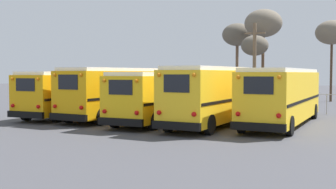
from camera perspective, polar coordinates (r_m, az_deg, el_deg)
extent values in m
plane|color=#424247|center=(25.78, 0.37, -3.48)|extent=(160.00, 160.00, 0.00)
cube|color=#E5A00C|center=(28.94, -11.78, 0.25)|extent=(2.70, 10.29, 2.41)
cube|color=white|center=(28.91, -11.81, 2.84)|extent=(2.49, 9.87, 0.20)
cube|color=black|center=(25.05, -18.75, -2.60)|extent=(2.53, 0.25, 0.36)
cube|color=black|center=(24.96, -18.77, 1.26)|extent=(1.36, 0.06, 0.72)
sphere|color=red|center=(25.64, -20.30, -1.42)|extent=(0.22, 0.22, 0.22)
sphere|color=orange|center=(25.58, -20.36, 2.00)|extent=(0.18, 0.18, 0.18)
sphere|color=red|center=(24.37, -17.19, -1.59)|extent=(0.22, 0.22, 0.22)
sphere|color=orange|center=(24.31, -17.24, 2.01)|extent=(0.18, 0.18, 0.18)
cube|color=black|center=(29.70, -13.72, -0.05)|extent=(0.24, 10.03, 0.14)
cube|color=black|center=(28.23, -9.73, -0.16)|extent=(0.24, 10.03, 0.14)
cylinder|color=black|center=(32.79, -9.45, -1.27)|extent=(0.30, 1.02, 1.01)
cylinder|color=black|center=(31.56, -5.96, -1.41)|extent=(0.30, 1.02, 1.01)
cylinder|color=black|center=(26.81, -18.59, -2.31)|extent=(0.30, 1.02, 1.01)
cylinder|color=black|center=(25.29, -14.75, -2.56)|extent=(0.30, 1.02, 1.01)
cube|color=#E5A00C|center=(26.77, -6.57, 0.31)|extent=(2.98, 9.54, 2.66)
cube|color=white|center=(26.74, -6.58, 3.37)|extent=(2.77, 9.16, 0.20)
cube|color=black|center=(23.16, -13.39, -3.01)|extent=(2.52, 0.34, 0.36)
cube|color=black|center=(23.06, -13.41, 1.65)|extent=(1.35, 0.11, 0.80)
sphere|color=red|center=(23.73, -15.08, -1.55)|extent=(0.22, 0.22, 0.22)
sphere|color=orange|center=(23.66, -15.13, 2.58)|extent=(0.18, 0.18, 0.18)
sphere|color=red|center=(22.49, -11.68, -1.75)|extent=(0.22, 0.22, 0.22)
sphere|color=orange|center=(22.42, -11.73, 2.60)|extent=(0.18, 0.18, 0.18)
cube|color=black|center=(27.52, -8.67, -0.05)|extent=(0.54, 9.22, 0.14)
cube|color=black|center=(26.08, -4.34, -0.19)|extent=(0.54, 9.22, 0.14)
cylinder|color=black|center=(30.30, -4.59, -1.63)|extent=(0.33, 0.97, 0.96)
cylinder|color=black|center=(29.10, -0.80, -1.81)|extent=(0.33, 0.97, 0.96)
cylinder|color=black|center=(24.92, -13.28, -2.68)|extent=(0.33, 0.97, 0.96)
cylinder|color=black|center=(23.44, -9.10, -2.99)|extent=(0.33, 0.97, 0.96)
cube|color=yellow|center=(25.00, -0.35, -0.17)|extent=(2.56, 10.24, 2.40)
cube|color=white|center=(24.96, -0.35, 2.81)|extent=(2.36, 9.83, 0.20)
cube|color=black|center=(20.57, -6.48, -3.72)|extent=(2.47, 0.23, 0.36)
cube|color=black|center=(20.46, -6.47, 0.98)|extent=(1.33, 0.05, 0.72)
sphere|color=red|center=(20.99, -8.61, -2.28)|extent=(0.22, 0.22, 0.22)
sphere|color=orange|center=(20.91, -8.65, 1.88)|extent=(0.18, 0.18, 0.18)
sphere|color=red|center=(20.05, -4.28, -2.49)|extent=(0.22, 0.22, 0.22)
sphere|color=orange|center=(19.97, -4.30, 1.86)|extent=(0.18, 0.18, 0.18)
cube|color=black|center=(25.55, -2.82, -0.51)|extent=(0.17, 10.00, 0.14)
cube|color=black|center=(24.52, 2.23, -0.66)|extent=(0.17, 10.00, 0.14)
cylinder|color=black|center=(28.99, 0.84, -1.85)|extent=(0.29, 0.93, 0.93)
cylinder|color=black|center=(28.15, 5.04, -2.01)|extent=(0.29, 0.93, 0.93)
cylinder|color=black|center=(22.29, -7.16, -3.31)|extent=(0.29, 0.93, 0.93)
cylinder|color=black|center=(21.19, -1.97, -3.62)|extent=(0.29, 0.93, 0.93)
cube|color=yellow|center=(23.52, 6.70, -0.03)|extent=(2.62, 10.34, 2.68)
cube|color=white|center=(23.49, 6.72, 3.48)|extent=(2.42, 9.92, 0.20)
cube|color=black|center=(18.88, 1.10, -4.26)|extent=(2.37, 0.27, 0.36)
cube|color=black|center=(18.76, 1.14, 1.51)|extent=(1.27, 0.07, 0.80)
sphere|color=red|center=(19.21, -1.23, -2.47)|extent=(0.22, 0.22, 0.22)
sphere|color=orange|center=(19.13, -1.24, 2.68)|extent=(0.18, 0.18, 0.18)
sphere|color=red|center=(18.45, 3.51, -2.69)|extent=(0.22, 0.22, 0.22)
sphere|color=orange|center=(18.36, 3.53, 2.67)|extent=(0.18, 0.18, 0.18)
cube|color=black|center=(23.97, 4.08, -0.44)|extent=(0.32, 10.06, 0.14)
cube|color=black|center=(23.14, 9.41, -0.59)|extent=(0.32, 10.06, 0.14)
cylinder|color=black|center=(27.57, 7.41, -2.09)|extent=(0.31, 0.97, 0.96)
cylinder|color=black|center=(26.91, 11.73, -2.25)|extent=(0.31, 0.97, 0.96)
cylinder|color=black|center=(20.56, 0.06, -3.77)|extent=(0.31, 0.97, 0.96)
cylinder|color=black|center=(19.67, 5.66, -4.09)|extent=(0.31, 0.97, 0.96)
cube|color=yellow|center=(24.12, 15.33, -0.16)|extent=(2.60, 10.75, 2.59)
cube|color=white|center=(24.09, 15.37, 3.16)|extent=(2.40, 10.32, 0.20)
cube|color=black|center=(18.98, 12.06, -4.31)|extent=(2.47, 0.24, 0.36)
cube|color=black|center=(18.86, 12.14, 1.22)|extent=(1.33, 0.05, 0.78)
sphere|color=red|center=(19.16, 9.45, -2.62)|extent=(0.22, 0.22, 0.22)
sphere|color=orange|center=(19.07, 9.49, 2.35)|extent=(0.18, 0.18, 0.18)
sphere|color=red|center=(18.71, 14.76, -2.81)|extent=(0.22, 0.22, 0.22)
sphere|color=orange|center=(18.62, 14.83, 2.28)|extent=(0.18, 0.18, 0.18)
cube|color=black|center=(24.40, 12.51, -0.55)|extent=(0.20, 10.49, 0.14)
cube|color=black|center=(23.93, 18.19, -0.69)|extent=(0.20, 10.49, 0.14)
cylinder|color=black|center=(28.39, 14.68, -2.04)|extent=(0.30, 0.94, 0.94)
cylinder|color=black|center=(28.01, 19.20, -2.17)|extent=(0.30, 0.94, 0.94)
cylinder|color=black|center=(20.57, 9.96, -3.85)|extent=(0.30, 0.94, 0.94)
cylinder|color=black|center=(20.04, 16.16, -4.09)|extent=(0.30, 0.94, 0.94)
cylinder|color=brown|center=(37.48, 11.63, 3.96)|extent=(0.31, 0.31, 7.20)
cube|color=brown|center=(37.63, 11.67, 8.13)|extent=(1.80, 0.14, 0.14)
cylinder|color=brown|center=(47.54, 9.32, 3.16)|extent=(0.33, 0.33, 6.22)
ellipsoid|color=#5B5447|center=(47.73, 9.36, 8.01)|extent=(3.34, 3.34, 2.51)
cylinder|color=#473323|center=(45.45, 21.23, 2.91)|extent=(0.24, 0.24, 6.06)
ellipsoid|color=#6B6051|center=(45.63, 21.32, 7.84)|extent=(3.24, 3.24, 2.43)
cylinder|color=brown|center=(44.38, 12.72, 3.60)|extent=(0.30, 0.30, 6.92)
ellipsoid|color=#6B6051|center=(44.66, 12.78, 9.39)|extent=(3.81, 3.81, 2.86)
cylinder|color=brown|center=(41.28, 11.62, 2.20)|extent=(0.25, 0.25, 4.80)
ellipsoid|color=#5B5447|center=(41.36, 11.66, 6.51)|extent=(2.60, 2.60, 1.95)
cylinder|color=#939399|center=(37.88, -9.11, -0.41)|extent=(0.06, 0.06, 1.40)
cylinder|color=#939399|center=(36.59, -6.07, -0.51)|extent=(0.06, 0.06, 1.40)
cylinder|color=#939399|center=(35.40, -2.81, -0.61)|extent=(0.06, 0.06, 1.40)
cylinder|color=#939399|center=(34.34, 0.65, -0.72)|extent=(0.06, 0.06, 1.40)
cylinder|color=#939399|center=(33.41, 4.33, -0.82)|extent=(0.06, 0.06, 1.40)
cylinder|color=#939399|center=(32.63, 8.20, -0.94)|extent=(0.06, 0.06, 1.40)
cylinder|color=#939399|center=(32.00, 12.24, -1.05)|extent=(0.06, 0.06, 1.40)
cylinder|color=#939399|center=(31.53, 16.42, -1.16)|extent=(0.06, 0.06, 1.40)
cylinder|color=#939399|center=(31.24, 20.70, -1.26)|extent=(0.06, 0.06, 1.40)
cylinder|color=#939399|center=(32.96, 6.25, 0.33)|extent=(21.27, 0.04, 0.04)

